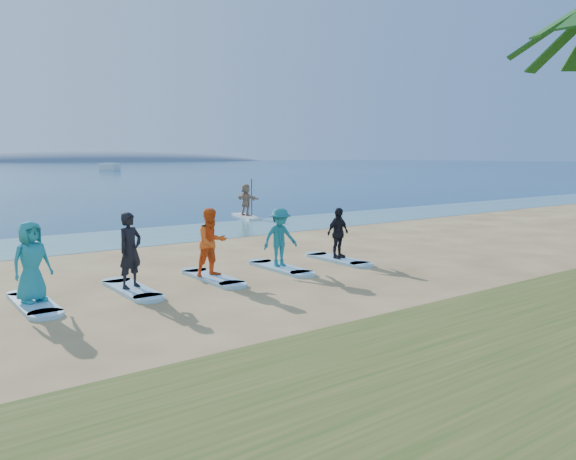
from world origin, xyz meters
TOP-DOWN VIEW (x-y plane):
  - ground at (0.00, 0.00)m, footprint 600.00×600.00m
  - shallow_water at (0.00, 10.50)m, footprint 600.00×600.00m
  - island_ridge at (95.00, 300.00)m, footprint 220.00×56.00m
  - paddleboard at (6.41, 13.88)m, footprint 1.41×3.08m
  - paddleboarder at (6.41, 13.88)m, footprint 0.75×1.59m
  - boat_offshore_b at (33.10, 112.68)m, footprint 2.84×6.52m
  - surfboard_0 at (-6.52, 1.94)m, footprint 0.70×2.20m
  - student_0 at (-6.52, 1.94)m, footprint 0.99×0.79m
  - surfboard_1 at (-4.34, 1.94)m, footprint 0.70×2.20m
  - student_1 at (-4.34, 1.94)m, footprint 0.78×0.66m
  - surfboard_2 at (-2.16, 1.94)m, footprint 0.70×2.20m
  - student_2 at (-2.16, 1.94)m, footprint 0.89×0.71m
  - surfboard_3 at (0.03, 1.94)m, footprint 0.70×2.20m
  - student_3 at (0.03, 1.94)m, footprint 1.12×0.70m
  - surfboard_4 at (2.21, 1.94)m, footprint 0.70×2.20m
  - student_4 at (2.21, 1.94)m, footprint 0.96×0.51m

SIDE VIEW (x-z plane):
  - ground at x=0.00m, z-range 0.00..0.00m
  - island_ridge at x=95.00m, z-range -9.00..9.00m
  - boat_offshore_b at x=33.10m, z-range -0.79..0.79m
  - shallow_water at x=0.00m, z-range 0.01..0.01m
  - surfboard_0 at x=-6.52m, z-range 0.00..0.09m
  - surfboard_1 at x=-4.34m, z-range 0.00..0.09m
  - surfboard_2 at x=-2.16m, z-range 0.00..0.09m
  - surfboard_3 at x=0.03m, z-range 0.00..0.09m
  - surfboard_4 at x=2.21m, z-range 0.00..0.09m
  - paddleboard at x=6.41m, z-range 0.00..0.12m
  - student_4 at x=2.21m, z-range 0.09..1.64m
  - student_3 at x=0.03m, z-range 0.09..1.75m
  - paddleboarder at x=6.41m, z-range 0.12..1.76m
  - student_0 at x=-6.52m, z-range 0.09..1.84m
  - student_2 at x=-2.16m, z-range 0.09..1.87m
  - student_1 at x=-4.34m, z-range 0.09..1.90m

